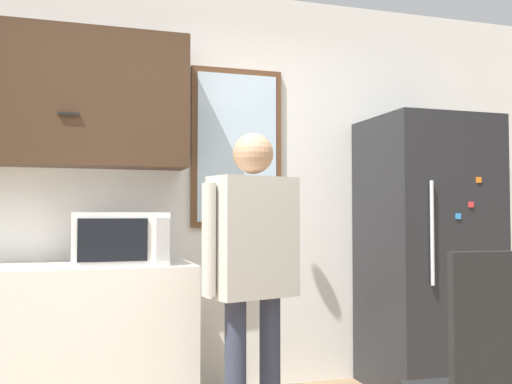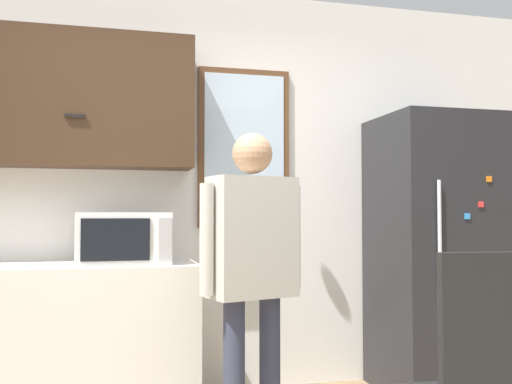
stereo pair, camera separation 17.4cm
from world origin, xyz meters
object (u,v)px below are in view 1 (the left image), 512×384
Objects in this scene: person at (253,254)px; refrigerator at (427,252)px; chair at (482,374)px; microwave at (120,238)px.

refrigerator is at bearing 5.06° from person.
chair is at bearing -71.57° from person.
refrigerator reaches higher than microwave.
refrigerator is 1.72m from chair.
chair is (1.29, -1.45, -0.49)m from microwave.
microwave is 0.33× the size of person.
person is 1.54× the size of chair.
refrigerator is 1.77× the size of chair.
microwave is 0.82m from person.
person reaches higher than microwave.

